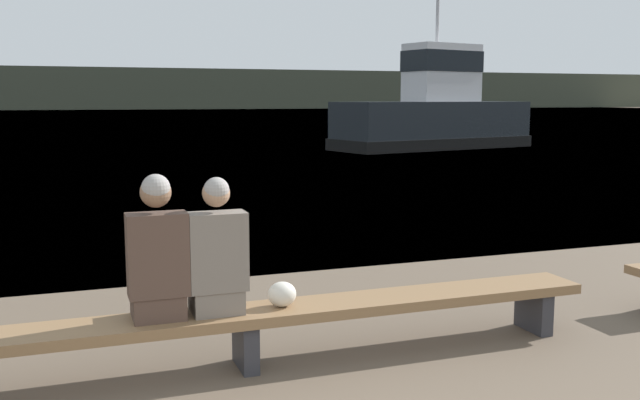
{
  "coord_description": "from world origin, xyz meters",
  "views": [
    {
      "loc": [
        -1.11,
        -2.2,
        2.01
      ],
      "look_at": [
        1.77,
        5.82,
        0.79
      ],
      "focal_mm": 40.0,
      "sensor_mm": 36.0,
      "label": 1
    }
  ],
  "objects": [
    {
      "name": "water_surface",
      "position": [
        0.0,
        125.51,
        0.0
      ],
      "size": [
        240.0,
        240.0,
        0.0
      ],
      "primitive_type": "plane",
      "color": "teal",
      "rests_on": "ground"
    },
    {
      "name": "shopping_bag",
      "position": [
        0.39,
        2.83,
        0.54
      ],
      "size": [
        0.22,
        0.18,
        0.19
      ],
      "color": "beige",
      "rests_on": "bench_main"
    },
    {
      "name": "person_right",
      "position": [
        -0.11,
        2.82,
        0.88
      ],
      "size": [
        0.42,
        0.36,
        1.01
      ],
      "color": "#70665B",
      "rests_on": "bench_main"
    },
    {
      "name": "bench_main",
      "position": [
        0.1,
        2.82,
        0.36
      ],
      "size": [
        5.75,
        0.47,
        0.44
      ],
      "color": "brown",
      "rests_on": "ground"
    },
    {
      "name": "tugboat_red",
      "position": [
        13.15,
        23.69,
        1.32
      ],
      "size": [
        9.02,
        4.59,
        6.25
      ],
      "rotation": [
        0.0,
        0.0,
        1.79
      ],
      "color": "black",
      "rests_on": "water_surface"
    },
    {
      "name": "far_shoreline",
      "position": [
        0.0,
        141.91,
        3.89
      ],
      "size": [
        600.0,
        12.0,
        7.78
      ],
      "primitive_type": "cube",
      "color": "#424738",
      "rests_on": "ground"
    },
    {
      "name": "person_left",
      "position": [
        -0.53,
        2.82,
        0.91
      ],
      "size": [
        0.42,
        0.37,
        1.05
      ],
      "color": "#4C382D",
      "rests_on": "bench_main"
    }
  ]
}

